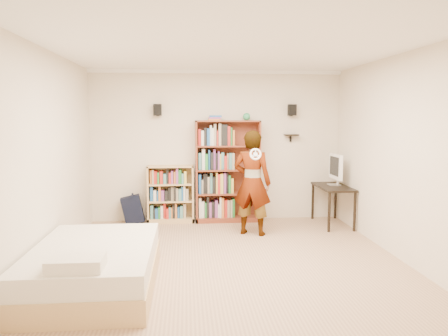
# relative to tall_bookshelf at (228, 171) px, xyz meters

# --- Properties ---
(ground) EXTENTS (4.50, 5.00, 0.01)m
(ground) POSITION_rel_tall_bookshelf_xyz_m (-0.18, -2.33, -0.91)
(ground) COLOR tan
(ground) RESTS_ON ground
(room_shell) EXTENTS (4.52, 5.02, 2.71)m
(room_shell) POSITION_rel_tall_bookshelf_xyz_m (-0.18, -2.33, 0.85)
(room_shell) COLOR beige
(room_shell) RESTS_ON ground
(crown_molding) EXTENTS (4.50, 5.00, 0.06)m
(crown_molding) POSITION_rel_tall_bookshelf_xyz_m (-0.18, -2.33, 1.76)
(crown_molding) COLOR white
(crown_molding) RESTS_ON room_shell
(speaker_left) EXTENTS (0.14, 0.12, 0.20)m
(speaker_left) POSITION_rel_tall_bookshelf_xyz_m (-1.23, 0.07, 1.09)
(speaker_left) COLOR black
(speaker_left) RESTS_ON room_shell
(speaker_right) EXTENTS (0.14, 0.12, 0.20)m
(speaker_right) POSITION_rel_tall_bookshelf_xyz_m (1.17, 0.07, 1.09)
(speaker_right) COLOR black
(speaker_right) RESTS_ON room_shell
(wall_shelf) EXTENTS (0.25, 0.16, 0.02)m
(wall_shelf) POSITION_rel_tall_bookshelf_xyz_m (1.17, 0.08, 0.64)
(wall_shelf) COLOR black
(wall_shelf) RESTS_ON room_shell
(tall_bookshelf) EXTENTS (1.15, 0.33, 1.81)m
(tall_bookshelf) POSITION_rel_tall_bookshelf_xyz_m (0.00, 0.00, 0.00)
(tall_bookshelf) COLOR brown
(tall_bookshelf) RESTS_ON ground
(low_bookshelf) EXTENTS (0.82, 0.31, 1.02)m
(low_bookshelf) POSITION_rel_tall_bookshelf_xyz_m (-1.02, 0.01, -0.40)
(low_bookshelf) COLOR tan
(low_bookshelf) RESTS_ON ground
(computer_desk) EXTENTS (0.50, 1.01, 0.69)m
(computer_desk) POSITION_rel_tall_bookshelf_xyz_m (1.80, -0.42, -0.56)
(computer_desk) COLOR black
(computer_desk) RESTS_ON ground
(imac) EXTENTS (0.18, 0.55, 0.55)m
(imac) POSITION_rel_tall_bookshelf_xyz_m (1.84, -0.34, 0.05)
(imac) COLOR white
(imac) RESTS_ON computer_desk
(daybed) EXTENTS (1.30, 2.01, 0.59)m
(daybed) POSITION_rel_tall_bookshelf_xyz_m (-1.76, -2.95, -0.61)
(daybed) COLOR white
(daybed) RESTS_ON ground
(person) EXTENTS (0.72, 0.62, 1.67)m
(person) POSITION_rel_tall_bookshelf_xyz_m (0.30, -0.92, -0.07)
(person) COLOR black
(person) RESTS_ON ground
(wii_wheel) EXTENTS (0.18, 0.07, 0.18)m
(wii_wheel) POSITION_rel_tall_bookshelf_xyz_m (0.30, -1.23, 0.41)
(wii_wheel) COLOR white
(wii_wheel) RESTS_ON person
(navy_bag) EXTENTS (0.39, 0.27, 0.51)m
(navy_bag) POSITION_rel_tall_bookshelf_xyz_m (-1.69, -0.00, -0.65)
(navy_bag) COLOR black
(navy_bag) RESTS_ON ground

